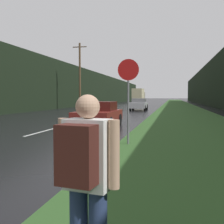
# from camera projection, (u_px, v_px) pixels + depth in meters

# --- Properties ---
(grass_verge) EXTENTS (6.00, 240.00, 0.02)m
(grass_verge) POSITION_uv_depth(u_px,v_px,m) (181.00, 109.00, 36.96)
(grass_verge) COLOR #2D5123
(grass_verge) RESTS_ON ground_plane
(lane_stripe_c) EXTENTS (0.12, 3.00, 0.01)m
(lane_stripe_c) POSITION_uv_depth(u_px,v_px,m) (40.00, 132.00, 13.02)
(lane_stripe_c) COLOR silver
(lane_stripe_c) RESTS_ON ground_plane
(lane_stripe_d) EXTENTS (0.12, 3.00, 0.01)m
(lane_stripe_d) POSITION_uv_depth(u_px,v_px,m) (86.00, 120.00, 19.86)
(lane_stripe_d) COLOR silver
(lane_stripe_d) RESTS_ON ground_plane
(lane_stripe_e) EXTENTS (0.12, 3.00, 0.01)m
(lane_stripe_e) POSITION_uv_depth(u_px,v_px,m) (108.00, 114.00, 26.69)
(lane_stripe_e) COLOR silver
(lane_stripe_e) RESTS_ON ground_plane
(treeline_far_side) EXTENTS (2.00, 140.00, 6.62)m
(treeline_far_side) POSITION_uv_depth(u_px,v_px,m) (81.00, 87.00, 50.16)
(treeline_far_side) COLOR black
(treeline_far_side) RESTS_ON ground_plane
(treeline_near_side) EXTENTS (2.00, 140.00, 7.76)m
(treeline_near_side) POSITION_uv_depth(u_px,v_px,m) (218.00, 83.00, 45.25)
(treeline_near_side) COLOR black
(treeline_near_side) RESTS_ON ground_plane
(utility_pole_far) EXTENTS (1.80, 0.24, 8.40)m
(utility_pole_far) POSITION_uv_depth(u_px,v_px,m) (80.00, 75.00, 35.46)
(utility_pole_far) COLOR #4C3823
(utility_pole_far) RESTS_ON ground_plane
(stop_sign) EXTENTS (0.73, 0.07, 2.92)m
(stop_sign) POSITION_uv_depth(u_px,v_px,m) (128.00, 91.00, 9.55)
(stop_sign) COLOR slate
(stop_sign) RESTS_ON ground_plane
(hitchhiker_with_backpack) EXTENTS (0.57, 0.45, 1.66)m
(hitchhiker_with_backpack) POSITION_uv_depth(u_px,v_px,m) (86.00, 177.00, 2.39)
(hitchhiker_with_backpack) COLOR navy
(hitchhiker_with_backpack) RESTS_ON ground_plane
(car_passing_near) EXTENTS (1.99, 4.17, 1.37)m
(car_passing_near) POSITION_uv_depth(u_px,v_px,m) (99.00, 114.00, 15.38)
(car_passing_near) COLOR maroon
(car_passing_near) RESTS_ON ground_plane
(car_passing_far) EXTENTS (1.91, 4.22, 1.44)m
(car_passing_far) POSITION_uv_depth(u_px,v_px,m) (139.00, 104.00, 33.60)
(car_passing_far) COLOR #9E9EA3
(car_passing_far) RESTS_ON ground_plane
(delivery_truck) EXTENTS (2.51, 8.73, 3.55)m
(delivery_truck) POSITION_uv_depth(u_px,v_px,m) (139.00, 96.00, 68.31)
(delivery_truck) COLOR #6E684F
(delivery_truck) RESTS_ON ground_plane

